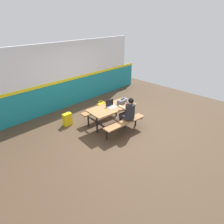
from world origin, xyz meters
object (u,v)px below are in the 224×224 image
tote_bag_bright (101,107)px  picnic_table_main (112,111)px  laptop_silver (111,105)px  backpack_dark (67,119)px  student_nearer (128,112)px  toolbox_grey (123,101)px

tote_bag_bright → picnic_table_main: bearing=-115.4°
laptop_silver → backpack_dark: size_ratio=0.77×
picnic_table_main → tote_bag_bright: (0.53, 1.11, -0.38)m
laptop_silver → backpack_dark: bearing=131.5°
student_nearer → backpack_dark: (-1.18, 1.75, -0.49)m
student_nearer → laptop_silver: 0.64m
toolbox_grey → tote_bag_bright: size_ratio=0.93×
picnic_table_main → student_nearer: student_nearer is taller
student_nearer → tote_bag_bright: (0.37, 1.68, -0.51)m
student_nearer → laptop_silver: size_ratio=3.55×
student_nearer → laptop_silver: bearing=105.5°
student_nearer → picnic_table_main: bearing=105.1°
student_nearer → toolbox_grey: 0.63m
laptop_silver → backpack_dark: (-1.01, 1.14, -0.57)m
laptop_silver → backpack_dark: 1.62m
laptop_silver → tote_bag_bright: (0.54, 1.07, -0.59)m
picnic_table_main → toolbox_grey: toolbox_grey is taller
picnic_table_main → tote_bag_bright: size_ratio=3.95×
picnic_table_main → student_nearer: 0.61m
picnic_table_main → student_nearer: bearing=-74.9°
toolbox_grey → tote_bag_bright: (0.05, 1.15, -0.62)m
laptop_silver → toolbox_grey: bearing=-10.0°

